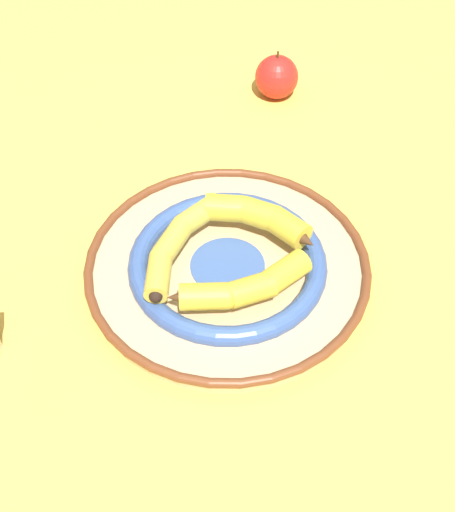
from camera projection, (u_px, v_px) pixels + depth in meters
ground_plane at (256, 264)px, 0.99m from camera, size 2.80×2.80×0.00m
decorative_bowl at (228, 267)px, 0.97m from camera, size 0.39×0.39×0.04m
banana_a at (244, 287)px, 0.89m from camera, size 0.18×0.11×0.03m
banana_b at (260, 217)px, 0.97m from camera, size 0.17×0.09×0.04m
banana_c at (178, 241)px, 0.95m from camera, size 0.09×0.20×0.03m
apple at (279, 77)px, 1.23m from camera, size 0.08×0.08×0.09m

